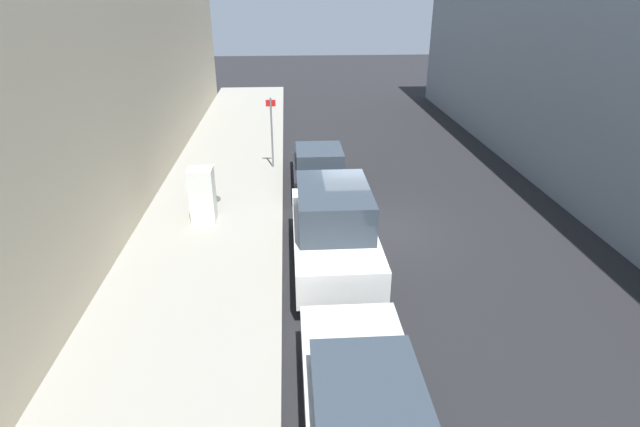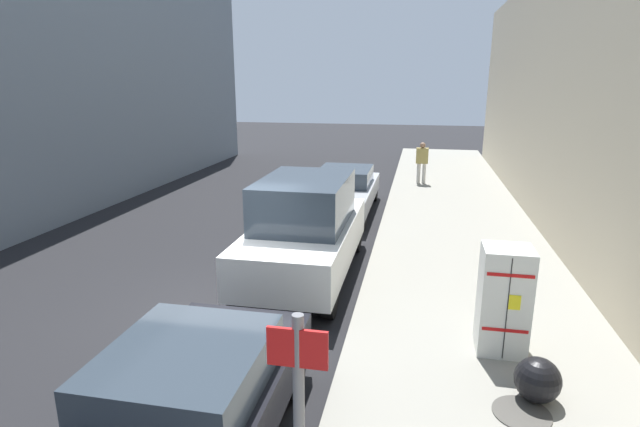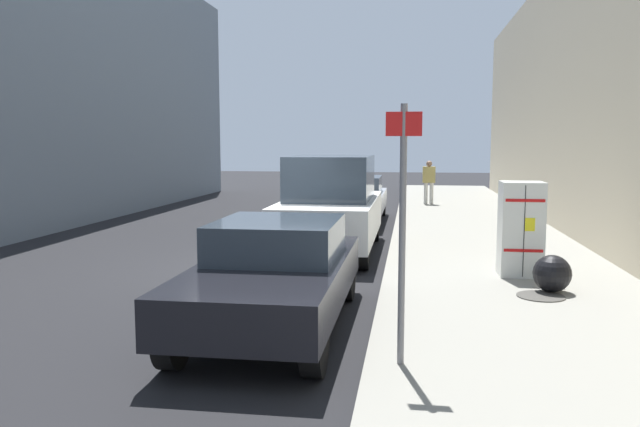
{
  "view_description": "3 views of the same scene",
  "coord_description": "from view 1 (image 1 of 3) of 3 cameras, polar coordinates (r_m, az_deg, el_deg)",
  "views": [
    {
      "loc": [
        -2.16,
        -13.0,
        6.6
      ],
      "look_at": [
        -1.4,
        -1.3,
        1.21
      ],
      "focal_mm": 28.0,
      "sensor_mm": 36.0,
      "label": 1
    },
    {
      "loc": [
        -3.41,
        7.91,
        4.12
      ],
      "look_at": [
        -1.5,
        -1.58,
        1.51
      ],
      "focal_mm": 28.0,
      "sensor_mm": 36.0,
      "label": 2
    },
    {
      "loc": [
        -2.87,
        11.72,
        2.45
      ],
      "look_at": [
        -1.42,
        1.89,
        1.31
      ],
      "focal_mm": 35.0,
      "sensor_mm": 36.0,
      "label": 3
    }
  ],
  "objects": [
    {
      "name": "building_facade_near",
      "position": [
        14.35,
        -25.85,
        10.42
      ],
      "size": [
        1.64,
        39.6,
        7.3
      ],
      "primitive_type": "cube",
      "color": "beige",
      "rests_on": "ground"
    },
    {
      "name": "parked_van_white",
      "position": [
        12.42,
        1.54,
        -1.73
      ],
      "size": [
        1.98,
        4.81,
        2.15
      ],
      "color": "silver",
      "rests_on": "ground"
    },
    {
      "name": "parked_sedan_silver",
      "position": [
        8.2,
        5.17,
        -21.14
      ],
      "size": [
        1.84,
        4.79,
        1.4
      ],
      "color": "silver",
      "rests_on": "ground"
    },
    {
      "name": "trash_bag",
      "position": [
        16.41,
        -13.47,
        2.0
      ],
      "size": [
        0.57,
        0.57,
        0.57
      ],
      "primitive_type": "sphere",
      "color": "black",
      "rests_on": "sidewalk_slab"
    },
    {
      "name": "parked_sedan_dark",
      "position": [
        17.82,
        -0.13,
        5.53
      ],
      "size": [
        1.82,
        4.46,
        1.42
      ],
      "color": "black",
      "rests_on": "ground"
    },
    {
      "name": "manhole_cover",
      "position": [
        16.78,
        -12.47,
        1.58
      ],
      "size": [
        0.7,
        0.7,
        0.02
      ],
      "primitive_type": "cylinder",
      "color": "#47443F",
      "rests_on": "sidewalk_slab"
    },
    {
      "name": "sidewalk_slab",
      "position": [
        14.73,
        -12.61,
        -2.19
      ],
      "size": [
        4.25,
        44.0,
        0.17
      ],
      "primitive_type": "cube",
      "color": "gray",
      "rests_on": "ground"
    },
    {
      "name": "ground_plane",
      "position": [
        14.74,
        5.11,
        -2.0
      ],
      "size": [
        80.0,
        80.0,
        0.0
      ],
      "primitive_type": "plane",
      "color": "black"
    },
    {
      "name": "discarded_refrigerator",
      "position": [
        15.06,
        -13.29,
        2.09
      ],
      "size": [
        0.71,
        0.67,
        1.62
      ],
      "color": "silver",
      "rests_on": "sidewalk_slab"
    },
    {
      "name": "street_sign_post",
      "position": [
        19.07,
        -5.55,
        9.57
      ],
      "size": [
        0.36,
        0.07,
        2.66
      ],
      "color": "slate",
      "rests_on": "sidewalk_slab"
    }
  ]
}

